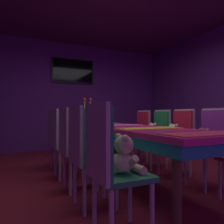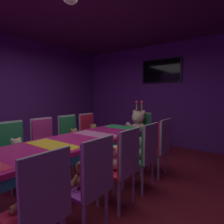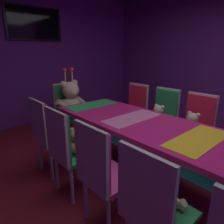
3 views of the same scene
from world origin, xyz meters
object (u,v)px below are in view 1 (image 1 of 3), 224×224
object	(u,v)px
chair_left_2	(70,140)
chair_left_3	(60,136)
chair_right_3	(159,132)
teddy_left_0	(124,156)
wall_tv	(73,71)
chair_left_4	(56,133)
teddy_right_2	(173,136)
king_teddy_bear	(88,124)
teddy_left_3	(70,137)
chair_right_1	(211,139)
teddy_left_4	(64,133)
chair_left_0	(107,157)
banquet_table	(132,133)
throne_chair	(86,129)
teddy_left_1	(97,147)
chair_right_4	(141,130)
chair_left_1	(83,146)
chair_right_2	(180,135)
teddy_right_1	(203,141)
teddy_right_3	(152,133)

from	to	relation	value
chair_left_2	chair_left_3	xyz separation A→B (m)	(-0.00, 0.57, 0.00)
chair_right_3	teddy_left_0	bearing A→B (deg)	46.59
teddy_left_0	wall_tv	distance (m)	4.51
chair_left_4	chair_left_3	bearing A→B (deg)	-93.13
teddy_left_0	wall_tv	xyz separation A→B (m)	(0.70, 4.21, 1.46)
teddy_right_2	king_teddy_bear	xyz separation A→B (m)	(-0.69, 1.85, 0.12)
teddy_left_3	chair_right_3	size ratio (longest dim) A/B	0.30
chair_right_1	teddy_left_0	bearing A→B (deg)	19.32
teddy_left_4	teddy_right_2	bearing A→B (deg)	-38.94
chair_left_0	teddy_left_4	size ratio (longest dim) A/B	3.07
banquet_table	throne_chair	size ratio (longest dim) A/B	2.97
teddy_left_1	king_teddy_bear	bearing A→B (deg)	73.47
king_teddy_bear	chair_right_1	bearing A→B (deg)	19.23
teddy_right_2	chair_right_4	world-z (taller)	chair_right_4
chair_right_1	king_teddy_bear	size ratio (longest dim) A/B	1.23
teddy_left_1	wall_tv	bearing A→B (deg)	79.04
chair_left_1	wall_tv	bearing A→B (deg)	76.87
chair_left_0	king_teddy_bear	world-z (taller)	king_teddy_bear
chair_left_1	chair_right_1	world-z (taller)	same
chair_left_1	chair_right_4	xyz separation A→B (m)	(1.69, 1.64, 0.00)
chair_right_3	king_teddy_bear	size ratio (longest dim) A/B	1.23
teddy_left_3	wall_tv	size ratio (longest dim) A/B	0.27
chair_right_2	chair_right_4	bearing A→B (deg)	-90.08
teddy_left_1	teddy_right_2	xyz separation A→B (m)	(1.39, 0.52, 0.01)
teddy_left_0	teddy_right_1	size ratio (longest dim) A/B	1.07
chair_left_2	throne_chair	world-z (taller)	same
teddy_left_4	teddy_right_1	world-z (taller)	teddy_left_4
chair_left_0	chair_right_2	distance (m)	2.01
chair_right_3	teddy_right_1	bearing A→B (deg)	82.17
teddy_left_1	chair_left_3	bearing A→B (deg)	97.09
chair_left_4	teddy_right_2	bearing A→B (deg)	-36.13
teddy_left_3	wall_tv	xyz separation A→B (m)	(0.70, 2.53, 1.47)
chair_left_2	teddy_right_2	size ratio (longest dim) A/B	3.01
chair_left_2	chair_right_3	world-z (taller)	same
king_teddy_bear	chair_right_2	bearing A→B (deg)	24.32
chair_right_2	king_teddy_bear	distance (m)	2.03
chair_left_1	wall_tv	world-z (taller)	wall_tv
teddy_left_3	teddy_right_2	world-z (taller)	teddy_right_2
chair_right_1	king_teddy_bear	bearing A→B (deg)	-70.77
king_teddy_bear	teddy_right_3	bearing A→B (deg)	28.21
teddy_left_0	teddy_left_1	bearing A→B (deg)	90.11
chair_right_3	wall_tv	size ratio (longest dim) A/B	0.89
chair_left_1	chair_left_2	size ratio (longest dim) A/B	1.00
chair_left_0	teddy_left_3	bearing A→B (deg)	84.91
teddy_left_1	throne_chair	size ratio (longest dim) A/B	0.32
banquet_table	throne_chair	bearing A→B (deg)	90.00
chair_left_2	chair_right_4	distance (m)	2.01
chair_left_2	teddy_right_1	xyz separation A→B (m)	(1.53, -0.57, -0.02)
chair_left_4	chair_left_0	bearing A→B (deg)	-90.89
teddy_left_1	teddy_left_4	world-z (taller)	teddy_left_4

